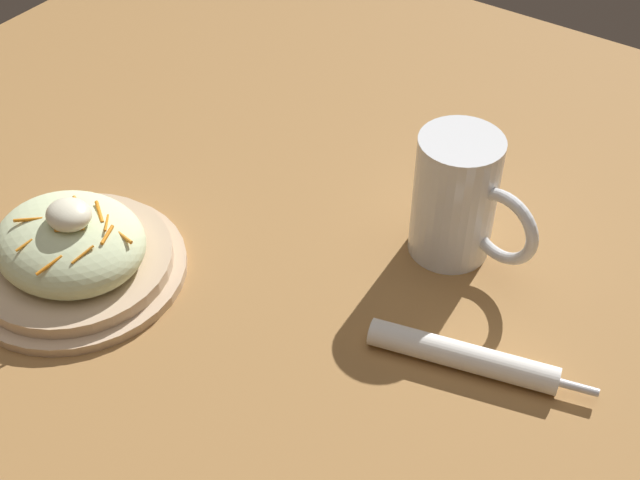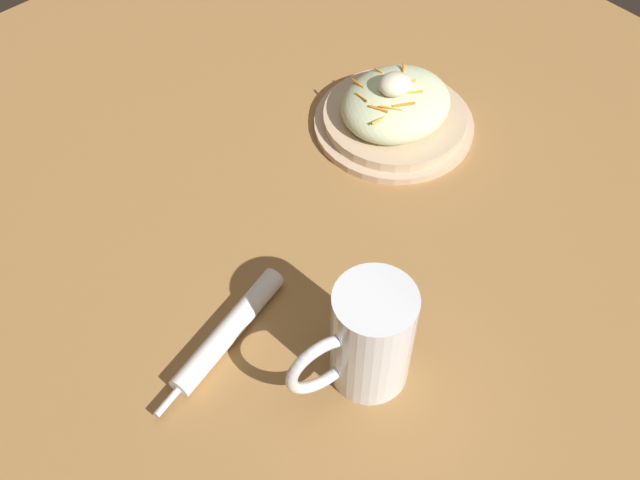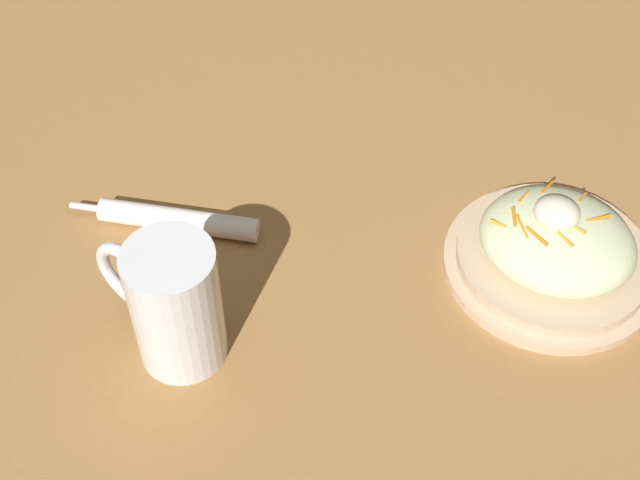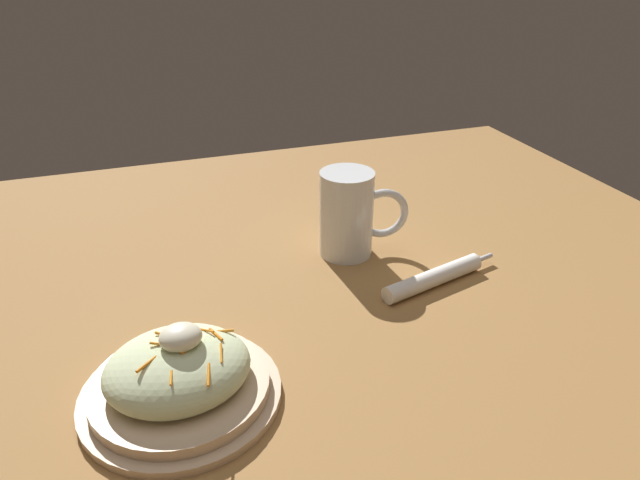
{
  "view_description": "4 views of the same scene",
  "coord_description": "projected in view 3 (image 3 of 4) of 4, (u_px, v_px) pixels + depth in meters",
  "views": [
    {
      "loc": [
        0.35,
        -0.46,
        0.63
      ],
      "look_at": [
        0.02,
        0.03,
        0.09
      ],
      "focal_mm": 47.61,
      "sensor_mm": 36.0,
      "label": 1
    },
    {
      "loc": [
        0.39,
        0.44,
        0.75
      ],
      "look_at": [
        0.04,
        0.05,
        0.08
      ],
      "focal_mm": 41.72,
      "sensor_mm": 36.0,
      "label": 2
    },
    {
      "loc": [
        -0.26,
        0.59,
        0.76
      ],
      "look_at": [
        -0.01,
        0.05,
        0.07
      ],
      "focal_mm": 50.97,
      "sensor_mm": 36.0,
      "label": 3
    },
    {
      "loc": [
        -0.23,
        -0.61,
        0.48
      ],
      "look_at": [
        0.0,
        0.08,
        0.09
      ],
      "focal_mm": 32.63,
      "sensor_mm": 36.0,
      "label": 4
    }
  ],
  "objects": [
    {
      "name": "napkin_roll",
      "position": [
        177.0,
        220.0,
        1.01
      ],
      "size": [
        0.21,
        0.07,
        0.03
      ],
      "color": "white",
      "rests_on": "ground_plane"
    },
    {
      "name": "ground_plane",
      "position": [
        335.0,
        251.0,
        0.99
      ],
      "size": [
        1.43,
        1.43,
        0.0
      ],
      "primitive_type": "plane",
      "color": "#9E703D"
    },
    {
      "name": "beer_mug",
      "position": [
        175.0,
        310.0,
        0.86
      ],
      "size": [
        0.15,
        0.09,
        0.14
      ],
      "color": "white",
      "rests_on": "ground_plane"
    },
    {
      "name": "salad_plate",
      "position": [
        555.0,
        249.0,
        0.96
      ],
      "size": [
        0.23,
        0.23,
        0.1
      ],
      "color": "#D1B28E",
      "rests_on": "ground_plane"
    }
  ]
}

